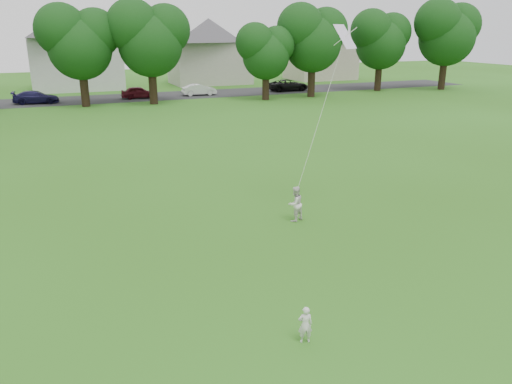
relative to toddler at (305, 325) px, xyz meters
name	(u,v)px	position (x,y,z in m)	size (l,w,h in m)	color
ground	(224,310)	(-1.25, 1.94, -0.45)	(160.00, 160.00, 0.00)	#2B5A14
street	(86,100)	(-1.25, 43.94, -0.44)	(90.00, 7.00, 0.01)	#2D2D30
toddler	(305,325)	(0.00, 0.00, 0.00)	(0.33, 0.21, 0.89)	silver
older_boy	(295,204)	(3.15, 6.76, 0.21)	(0.64, 0.49, 1.31)	silver
kite	(320,118)	(4.13, 6.94, 3.24)	(1.56, 0.99, 6.08)	white
tree_row	(119,34)	(1.75, 38.51, 5.83)	(82.18, 9.06, 11.28)	black
parked_cars	(64,96)	(-3.29, 42.94, 0.17)	(55.60, 2.34, 1.27)	black
house_row	(56,44)	(-3.15, 53.94, 4.62)	(77.00, 14.09, 10.60)	silver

